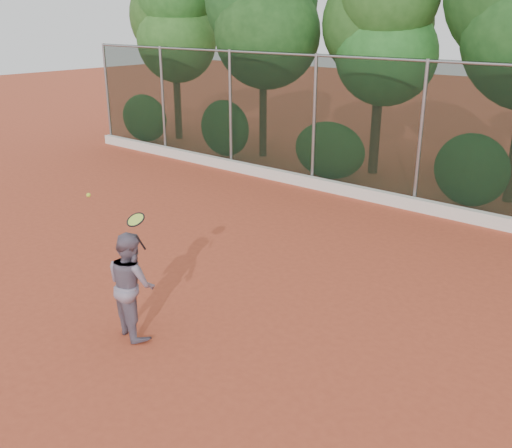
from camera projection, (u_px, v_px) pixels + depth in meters
The scene contains 7 objects.
ground at pixel (215, 316), 8.86m from camera, with size 80.00×80.00×0.00m, color #B6472B.
concrete_curb at pixel (411, 203), 13.73m from camera, with size 24.00×0.20×0.30m, color silver.
tennis_player at pixel (132, 284), 8.14m from camera, with size 0.77×0.60×1.57m, color slate.
chainlink_fence at pixel (421, 132), 13.27m from camera, with size 24.09×0.09×3.50m.
foliage_backdrop at pixel (445, 16), 14.15m from camera, with size 23.70×3.63×7.55m.
tennis_racket at pixel (136, 222), 7.57m from camera, with size 0.28×0.27×0.55m.
tennis_ball_in_flight at pixel (88, 195), 9.20m from camera, with size 0.07×0.07×0.07m.
Camera 1 is at (5.51, -5.60, 4.39)m, focal length 40.00 mm.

